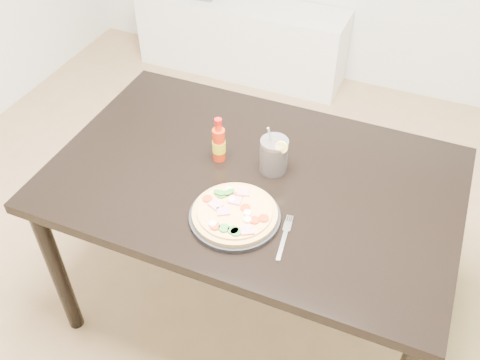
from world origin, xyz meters
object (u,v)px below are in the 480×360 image
at_px(dining_table, 253,192).
at_px(hot_sauce_bottle, 219,144).
at_px(cola_cup, 274,156).
at_px(fork, 285,236).
at_px(pizza, 235,212).
at_px(plate, 235,217).
at_px(media_console, 241,38).

relative_size(dining_table, hot_sauce_bottle, 7.99).
height_order(cola_cup, fork, cola_cup).
height_order(dining_table, pizza, pizza).
relative_size(plate, fork, 1.54).
relative_size(dining_table, fork, 7.42).
height_order(plate, fork, plate).
distance_m(dining_table, plate, 0.23).
distance_m(dining_table, fork, 0.31).
bearing_deg(dining_table, media_console, 114.03).
height_order(dining_table, fork, fork).
height_order(hot_sauce_bottle, media_console, hot_sauce_bottle).
bearing_deg(dining_table, plate, -84.36).
xyz_separation_m(cola_cup, fork, (0.14, -0.28, -0.06)).
bearing_deg(cola_cup, plate, -96.42).
relative_size(hot_sauce_bottle, fork, 0.93).
bearing_deg(media_console, pizza, -67.81).
bearing_deg(media_console, hot_sauce_bottle, -69.67).
height_order(hot_sauce_bottle, cola_cup, cola_cup).
distance_m(plate, pizza, 0.02).
relative_size(hot_sauce_bottle, media_console, 0.13).
height_order(plate, cola_cup, cola_cup).
xyz_separation_m(plate, cola_cup, (0.03, 0.27, 0.05)).
bearing_deg(fork, media_console, 108.63).
xyz_separation_m(fork, media_console, (-0.97, 1.98, -0.50)).
bearing_deg(pizza, hot_sauce_bottle, 123.78).
bearing_deg(fork, hot_sauce_bottle, 135.11).
height_order(dining_table, media_console, dining_table).
bearing_deg(plate, cola_cup, 83.58).
relative_size(dining_table, pizza, 5.17).
xyz_separation_m(dining_table, plate, (0.02, -0.21, 0.09)).
xyz_separation_m(dining_table, hot_sauce_bottle, (-0.14, 0.03, 0.15)).
bearing_deg(pizza, media_console, 112.19).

